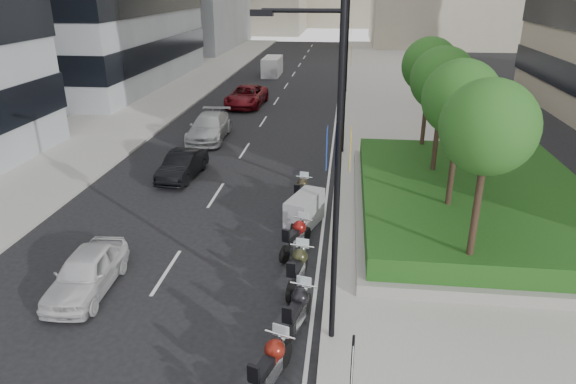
% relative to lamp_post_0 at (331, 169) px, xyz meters
% --- Properties ---
extents(ground, '(160.00, 160.00, 0.00)m').
position_rel_lamp_post_0_xyz_m(ground, '(-4.14, -1.00, -5.07)').
color(ground, black).
rests_on(ground, ground).
extents(sidewalk_right, '(10.00, 100.00, 0.15)m').
position_rel_lamp_post_0_xyz_m(sidewalk_right, '(4.86, 29.00, -4.99)').
color(sidewalk_right, '#9E9B93').
rests_on(sidewalk_right, ground).
extents(sidewalk_left, '(8.00, 100.00, 0.15)m').
position_rel_lamp_post_0_xyz_m(sidewalk_left, '(-16.14, 29.00, -4.99)').
color(sidewalk_left, '#9E9B93').
rests_on(sidewalk_left, ground).
extents(lane_edge, '(0.12, 100.00, 0.01)m').
position_rel_lamp_post_0_xyz_m(lane_edge, '(-0.44, 29.00, -5.06)').
color(lane_edge, silver).
rests_on(lane_edge, ground).
extents(lane_centre, '(0.12, 100.00, 0.01)m').
position_rel_lamp_post_0_xyz_m(lane_centre, '(-5.64, 29.00, -5.06)').
color(lane_centre, silver).
rests_on(lane_centre, ground).
extents(planter, '(10.00, 14.00, 0.40)m').
position_rel_lamp_post_0_xyz_m(planter, '(5.86, 9.00, -4.72)').
color(planter, gray).
rests_on(planter, sidewalk_right).
extents(hedge, '(9.40, 13.40, 0.80)m').
position_rel_lamp_post_0_xyz_m(hedge, '(5.86, 9.00, -4.12)').
color(hedge, '#1A3E11').
rests_on(hedge, planter).
extents(tree_0, '(2.80, 2.80, 6.30)m').
position_rel_lamp_post_0_xyz_m(tree_0, '(4.36, 3.00, 0.36)').
color(tree_0, '#332319').
rests_on(tree_0, planter).
extents(tree_1, '(2.80, 2.80, 6.30)m').
position_rel_lamp_post_0_xyz_m(tree_1, '(4.36, 7.00, 0.36)').
color(tree_1, '#332319').
rests_on(tree_1, planter).
extents(tree_2, '(2.80, 2.80, 6.30)m').
position_rel_lamp_post_0_xyz_m(tree_2, '(4.36, 11.00, 0.36)').
color(tree_2, '#332319').
rests_on(tree_2, planter).
extents(tree_3, '(2.80, 2.80, 6.30)m').
position_rel_lamp_post_0_xyz_m(tree_3, '(4.36, 15.00, 0.36)').
color(tree_3, '#332319').
rests_on(tree_3, planter).
extents(lamp_post_0, '(2.34, 0.45, 9.00)m').
position_rel_lamp_post_0_xyz_m(lamp_post_0, '(0.00, 0.00, 0.00)').
color(lamp_post_0, black).
rests_on(lamp_post_0, ground).
extents(lamp_post_1, '(2.34, 0.45, 9.00)m').
position_rel_lamp_post_0_xyz_m(lamp_post_1, '(0.00, 17.00, 0.00)').
color(lamp_post_1, black).
rests_on(lamp_post_1, ground).
extents(lamp_post_2, '(2.34, 0.45, 9.00)m').
position_rel_lamp_post_0_xyz_m(lamp_post_2, '(0.00, 35.00, 0.00)').
color(lamp_post_2, black).
rests_on(lamp_post_2, ground).
extents(parking_sign, '(0.06, 0.32, 2.50)m').
position_rel_lamp_post_0_xyz_m(parking_sign, '(0.66, -3.00, -3.61)').
color(parking_sign, black).
rests_on(parking_sign, ground).
extents(motorcycle_1, '(1.02, 2.36, 1.21)m').
position_rel_lamp_post_0_xyz_m(motorcycle_1, '(-1.27, -1.99, -4.42)').
color(motorcycle_1, black).
rests_on(motorcycle_1, ground).
extents(motorcycle_2, '(0.87, 2.39, 1.21)m').
position_rel_lamp_post_0_xyz_m(motorcycle_2, '(-0.84, 0.33, -4.42)').
color(motorcycle_2, black).
rests_on(motorcycle_2, ground).
extents(motorcycle_3, '(0.81, 2.44, 1.22)m').
position_rel_lamp_post_0_xyz_m(motorcycle_3, '(-1.05, 2.66, -4.41)').
color(motorcycle_3, black).
rests_on(motorcycle_3, ground).
extents(motorcycle_4, '(1.07, 2.23, 1.17)m').
position_rel_lamp_post_0_xyz_m(motorcycle_4, '(-1.33, 4.94, -4.44)').
color(motorcycle_4, black).
rests_on(motorcycle_4, ground).
extents(motorcycle_5, '(1.56, 2.40, 1.35)m').
position_rel_lamp_post_0_xyz_m(motorcycle_5, '(-1.21, 7.15, -4.39)').
color(motorcycle_5, black).
rests_on(motorcycle_5, ground).
extents(motorcycle_6, '(0.76, 2.27, 1.13)m').
position_rel_lamp_post_0_xyz_m(motorcycle_6, '(-1.55, 9.43, -4.46)').
color(motorcycle_6, black).
rests_on(motorcycle_6, ground).
extents(car_a, '(1.78, 4.06, 1.36)m').
position_rel_lamp_post_0_xyz_m(car_a, '(-7.75, 1.60, -4.38)').
color(car_a, silver).
rests_on(car_a, ground).
extents(car_b, '(1.71, 4.18, 1.35)m').
position_rel_lamp_post_0_xyz_m(car_b, '(-7.88, 12.11, -4.39)').
color(car_b, black).
rests_on(car_b, ground).
extents(car_c, '(2.42, 5.50, 1.57)m').
position_rel_lamp_post_0_xyz_m(car_c, '(-8.33, 19.16, -4.28)').
color(car_c, silver).
rests_on(car_c, ground).
extents(car_d, '(2.94, 5.91, 1.61)m').
position_rel_lamp_post_0_xyz_m(car_d, '(-7.79, 28.90, -4.26)').
color(car_d, maroon).
rests_on(car_d, ground).
extents(delivery_van, '(1.75, 4.60, 1.93)m').
position_rel_lamp_post_0_xyz_m(delivery_van, '(-7.85, 43.66, -4.16)').
color(delivery_van, white).
rests_on(delivery_van, ground).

